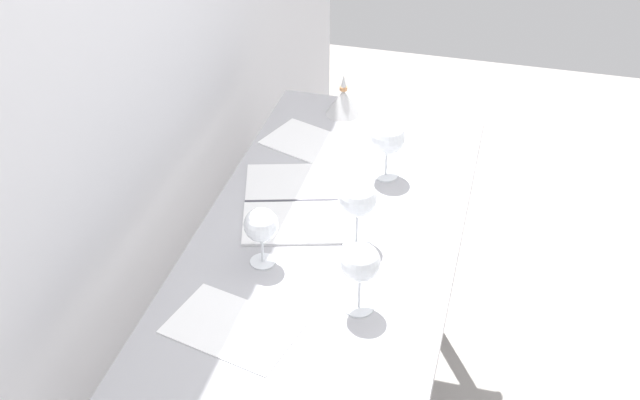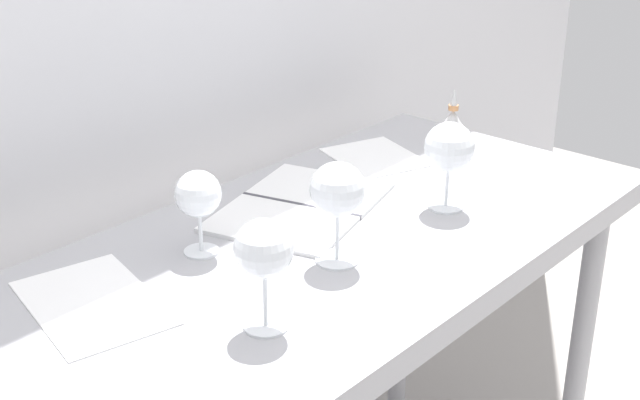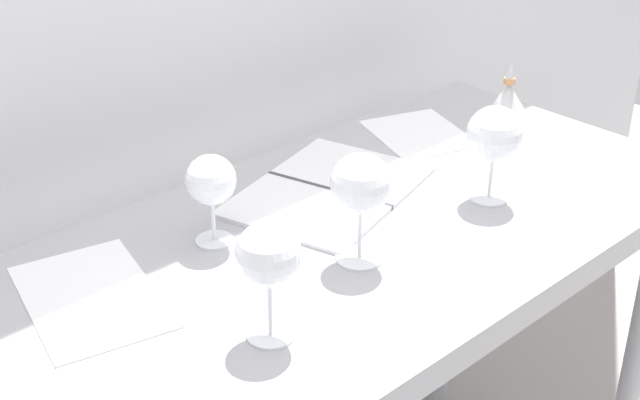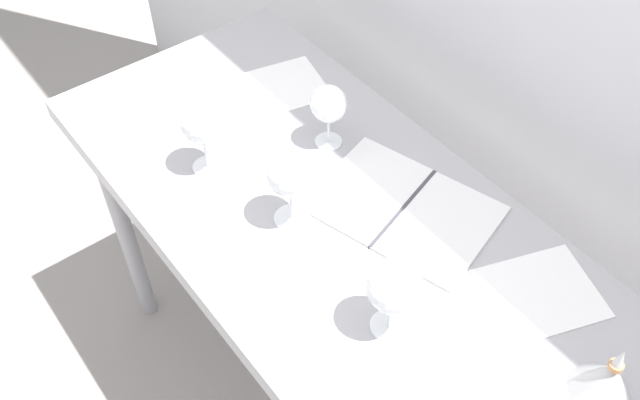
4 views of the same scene
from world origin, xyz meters
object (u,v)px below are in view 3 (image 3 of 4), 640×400
object	(u,v)px
decanter_funnel	(507,101)
tasting_sheet_upper	(419,134)
wine_glass_near_center	(361,186)
wine_glass_near_right	(495,136)
wine_glass_near_left	(268,257)
tasting_sheet_lower	(91,297)
wine_glass_far_left	(211,182)
open_notebook	(329,190)

from	to	relation	value
decanter_funnel	tasting_sheet_upper	bearing A→B (deg)	158.41
wine_glass_near_center	wine_glass_near_right	xyz separation A→B (m)	(0.31, -0.01, -0.01)
wine_glass_near_left	tasting_sheet_lower	distance (m)	0.31
wine_glass_near_right	wine_glass_far_left	world-z (taller)	wine_glass_near_right
wine_glass_near_right	tasting_sheet_upper	world-z (taller)	wine_glass_near_right
wine_glass_near_right	open_notebook	xyz separation A→B (m)	(-0.19, 0.21, -0.12)
open_notebook	wine_glass_near_center	bearing A→B (deg)	-137.89
tasting_sheet_lower	decanter_funnel	size ratio (longest dim) A/B	2.08
tasting_sheet_upper	wine_glass_near_center	bearing A→B (deg)	-129.08
wine_glass_near_center	wine_glass_far_left	bearing A→B (deg)	123.74
open_notebook	wine_glass_far_left	bearing A→B (deg)	163.13
wine_glass_far_left	tasting_sheet_lower	world-z (taller)	wine_glass_far_left
wine_glass_near_right	tasting_sheet_lower	bearing A→B (deg)	162.89
wine_glass_near_center	open_notebook	world-z (taller)	wine_glass_near_center
tasting_sheet_lower	tasting_sheet_upper	bearing A→B (deg)	17.83
wine_glass_near_center	decanter_funnel	xyz separation A→B (m)	(0.63, 0.18, -0.09)
wine_glass_near_center	wine_glass_near_left	bearing A→B (deg)	-166.07
wine_glass_far_left	tasting_sheet_lower	bearing A→B (deg)	-178.77
wine_glass_near_center	tasting_sheet_lower	bearing A→B (deg)	151.91
tasting_sheet_upper	tasting_sheet_lower	size ratio (longest dim) A/B	0.75
tasting_sheet_upper	decanter_funnel	size ratio (longest dim) A/B	1.57
wine_glass_near_center	wine_glass_far_left	size ratio (longest dim) A/B	1.18
tasting_sheet_upper	wine_glass_far_left	bearing A→B (deg)	-154.00
wine_glass_near_center	wine_glass_near_left	size ratio (longest dim) A/B	1.03
wine_glass_far_left	decanter_funnel	world-z (taller)	wine_glass_far_left
wine_glass_near_right	wine_glass_near_left	world-z (taller)	wine_glass_near_left
decanter_funnel	wine_glass_near_right	bearing A→B (deg)	-147.99
wine_glass_far_left	tasting_sheet_upper	distance (m)	0.58
wine_glass_far_left	tasting_sheet_lower	distance (m)	0.26
wine_glass_near_right	tasting_sheet_lower	world-z (taller)	wine_glass_near_right
wine_glass_near_right	decanter_funnel	size ratio (longest dim) A/B	1.31
wine_glass_near_center	wine_glass_near_left	world-z (taller)	wine_glass_near_center
wine_glass_far_left	decanter_funnel	distance (m)	0.76
wine_glass_near_center	tasting_sheet_upper	size ratio (longest dim) A/B	0.87
wine_glass_near_left	open_notebook	world-z (taller)	wine_glass_near_left
open_notebook	wine_glass_near_left	bearing A→B (deg)	-160.47
tasting_sheet_lower	decanter_funnel	xyz separation A→B (m)	(0.99, -0.01, 0.04)
open_notebook	tasting_sheet_upper	world-z (taller)	open_notebook
wine_glass_near_left	tasting_sheet_upper	size ratio (longest dim) A/B	0.85
wine_glass_far_left	open_notebook	world-z (taller)	wine_glass_far_left
wine_glass_near_left	open_notebook	distance (m)	0.45
wine_glass_near_right	wine_glass_far_left	distance (m)	0.49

